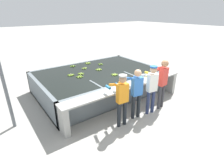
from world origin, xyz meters
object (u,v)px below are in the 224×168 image
object	(u,v)px
banana_bunch_floating_0	(99,69)
worker_1	(136,90)
worker_3	(162,80)
banana_bunch_floating_1	(100,64)
worker_0	(122,96)
banana_bunch_floating_5	(84,68)
banana_bunch_floating_6	(73,66)
knife_0	(155,78)
banana_bunch_floating_7	(126,78)
support_post_left	(2,74)
banana_bunch_floating_9	(115,75)
banana_bunch_floating_4	(81,74)
banana_bunch_floating_8	(80,77)
worker_2	(151,85)
banana_bunch_floating_3	(71,75)
banana_bunch_floating_2	(88,63)

from	to	relation	value
banana_bunch_floating_0	worker_1	bearing A→B (deg)	-96.00
worker_3	banana_bunch_floating_1	bearing A→B (deg)	96.47
worker_0	banana_bunch_floating_5	distance (m)	3.05
banana_bunch_floating_6	knife_0	world-z (taller)	banana_bunch_floating_6
banana_bunch_floating_7	support_post_left	xyz separation A→B (m)	(-3.61, 0.71, 0.72)
worker_0	knife_0	world-z (taller)	worker_0
banana_bunch_floating_5	banana_bunch_floating_9	distance (m)	1.48
banana_bunch_floating_1	banana_bunch_floating_4	world-z (taller)	same
banana_bunch_floating_8	banana_bunch_floating_9	size ratio (longest dim) A/B	1.00
worker_2	banana_bunch_floating_4	size ratio (longest dim) A/B	5.65
worker_3	banana_bunch_floating_7	size ratio (longest dim) A/B	6.15
worker_2	banana_bunch_floating_7	xyz separation A→B (m)	(-0.09, 1.10, -0.08)
worker_1	banana_bunch_floating_7	xyz separation A→B (m)	(0.47, 1.01, -0.06)
banana_bunch_floating_3	support_post_left	bearing A→B (deg)	-159.97
worker_0	banana_bunch_floating_6	distance (m)	3.60
banana_bunch_floating_5	banana_bunch_floating_3	bearing A→B (deg)	-151.79
banana_bunch_floating_0	support_post_left	world-z (taller)	support_post_left
banana_bunch_floating_4	banana_bunch_floating_8	bearing A→B (deg)	-125.24
worker_1	worker_3	size ratio (longest dim) A/B	0.93
knife_0	banana_bunch_floating_2	bearing A→B (deg)	107.74
knife_0	banana_bunch_floating_8	bearing A→B (deg)	141.06
banana_bunch_floating_1	banana_bunch_floating_4	xyz separation A→B (m)	(-1.32, -0.65, -0.00)
worker_0	banana_bunch_floating_5	xyz separation A→B (m)	(0.47, 3.02, -0.06)
banana_bunch_floating_0	banana_bunch_floating_5	xyz separation A→B (m)	(-0.40, 0.50, 0.00)
support_post_left	banana_bunch_floating_6	bearing A→B (deg)	33.33
banana_bunch_floating_3	banana_bunch_floating_0	bearing A→B (deg)	-3.23
worker_2	worker_0	bearing A→B (deg)	178.87
banana_bunch_floating_5	banana_bunch_floating_1	bearing A→B (deg)	7.50
banana_bunch_floating_2	banana_bunch_floating_8	bearing A→B (deg)	-128.89
banana_bunch_floating_6	worker_1	bearing A→B (deg)	-83.68
worker_0	banana_bunch_floating_3	distance (m)	2.61
worker_2	banana_bunch_floating_6	size ratio (longest dim) A/B	5.79
banana_bunch_floating_9	support_post_left	bearing A→B (deg)	177.55
worker_0	support_post_left	distance (m)	3.17
banana_bunch_floating_4	banana_bunch_floating_7	world-z (taller)	same
banana_bunch_floating_6	banana_bunch_floating_8	world-z (taller)	same
worker_2	banana_bunch_floating_1	distance (m)	3.16
banana_bunch_floating_2	support_post_left	distance (m)	4.02
banana_bunch_floating_1	banana_bunch_floating_4	distance (m)	1.47
worker_3	banana_bunch_floating_7	bearing A→B (deg)	120.44
banana_bunch_floating_5	banana_bunch_floating_6	size ratio (longest dim) A/B	1.02
banana_bunch_floating_2	banana_bunch_floating_4	xyz separation A→B (m)	(-0.94, -1.14, 0.00)
banana_bunch_floating_1	banana_bunch_floating_8	distance (m)	1.77
banana_bunch_floating_2	banana_bunch_floating_5	distance (m)	0.79
banana_bunch_floating_7	banana_bunch_floating_4	bearing A→B (deg)	126.59
banana_bunch_floating_6	banana_bunch_floating_1	bearing A→B (deg)	-21.88
worker_3	banana_bunch_floating_0	world-z (taller)	worker_3
worker_3	banana_bunch_floating_5	bearing A→B (deg)	112.33
banana_bunch_floating_3	banana_bunch_floating_7	world-z (taller)	same
banana_bunch_floating_1	banana_bunch_floating_7	size ratio (longest dim) A/B	0.99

